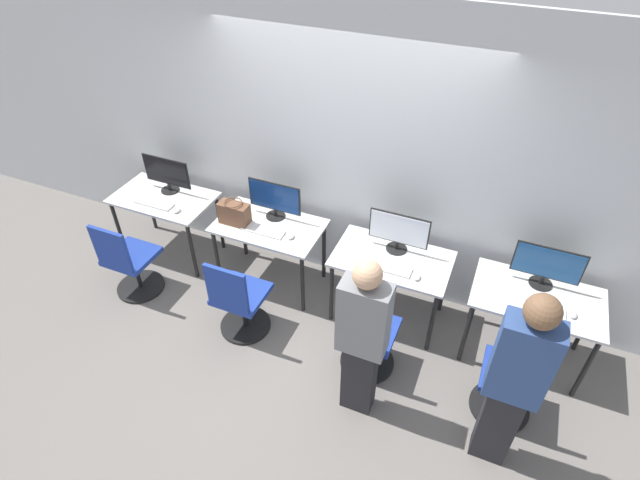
{
  "coord_description": "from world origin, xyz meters",
  "views": [
    {
      "loc": [
        1.34,
        -3.03,
        3.67
      ],
      "look_at": [
        0.0,
        0.13,
        0.88
      ],
      "focal_mm": 28.0,
      "sensor_mm": 36.0,
      "label": 1
    }
  ],
  "objects": [
    {
      "name": "office_chair_far_right",
      "position": [
        1.79,
        -0.37,
        0.37
      ],
      "size": [
        0.48,
        0.48,
        0.9
      ],
      "color": "black",
      "rests_on": "ground_plane"
    },
    {
      "name": "handbag",
      "position": [
        -0.94,
        0.22,
        0.85
      ],
      "size": [
        0.3,
        0.18,
        0.25
      ],
      "color": "brown",
      "rests_on": "desk_left"
    },
    {
      "name": "mouse_far_right",
      "position": [
        2.13,
        0.2,
        0.75
      ],
      "size": [
        0.06,
        0.09,
        0.03
      ],
      "color": "silver",
      "rests_on": "desk_far_right"
    },
    {
      "name": "monitor_right",
      "position": [
        0.62,
        0.45,
        0.94
      ],
      "size": [
        0.55,
        0.19,
        0.39
      ],
      "color": "black",
      "rests_on": "desk_right"
    },
    {
      "name": "wall_back",
      "position": [
        0.0,
        0.76,
        1.4
      ],
      "size": [
        12.0,
        0.05,
        2.8
      ],
      "color": "silver",
      "rests_on": "ground_plane"
    },
    {
      "name": "person_right",
      "position": [
        0.7,
        -0.73,
        0.85
      ],
      "size": [
        0.36,
        0.2,
        1.56
      ],
      "color": "#232328",
      "rests_on": "ground_plane"
    },
    {
      "name": "monitor_far_right",
      "position": [
        1.87,
        0.48,
        0.94
      ],
      "size": [
        0.55,
        0.19,
        0.39
      ],
      "color": "black",
      "rests_on": "desk_far_right"
    },
    {
      "name": "desk_far_right",
      "position": [
        1.87,
        0.32,
        0.64
      ],
      "size": [
        1.05,
        0.63,
        0.73
      ],
      "color": "silver",
      "rests_on": "ground_plane"
    },
    {
      "name": "office_chair_right",
      "position": [
        0.64,
        -0.37,
        0.37
      ],
      "size": [
        0.48,
        0.48,
        0.9
      ],
      "color": "black",
      "rests_on": "ground_plane"
    },
    {
      "name": "keyboard_left",
      "position": [
        -0.62,
        0.21,
        0.74
      ],
      "size": [
        0.42,
        0.14,
        0.02
      ],
      "color": "silver",
      "rests_on": "desk_left"
    },
    {
      "name": "keyboard_right",
      "position": [
        0.62,
        0.17,
        0.74
      ],
      "size": [
        0.42,
        0.14,
        0.02
      ],
      "color": "silver",
      "rests_on": "desk_right"
    },
    {
      "name": "office_chair_left",
      "position": [
        -0.57,
        -0.42,
        0.37
      ],
      "size": [
        0.48,
        0.48,
        0.9
      ],
      "color": "black",
      "rests_on": "ground_plane"
    },
    {
      "name": "keyboard_far_left",
      "position": [
        -1.87,
        0.17,
        0.74
      ],
      "size": [
        0.42,
        0.14,
        0.02
      ],
      "color": "silver",
      "rests_on": "desk_far_left"
    },
    {
      "name": "ground_plane",
      "position": [
        0.0,
        0.0,
        0.0
      ],
      "size": [
        20.0,
        20.0,
        0.0
      ],
      "primitive_type": "plane",
      "color": "slate"
    },
    {
      "name": "desk_left",
      "position": [
        -0.62,
        0.32,
        0.64
      ],
      "size": [
        1.05,
        0.63,
        0.73
      ],
      "color": "silver",
      "rests_on": "ground_plane"
    },
    {
      "name": "mouse_left",
      "position": [
        -0.34,
        0.22,
        0.75
      ],
      "size": [
        0.06,
        0.09,
        0.03
      ],
      "color": "silver",
      "rests_on": "desk_left"
    },
    {
      "name": "monitor_left",
      "position": [
        -0.62,
        0.47,
        0.94
      ],
      "size": [
        0.55,
        0.19,
        0.39
      ],
      "color": "black",
      "rests_on": "desk_left"
    },
    {
      "name": "desk_right",
      "position": [
        0.62,
        0.32,
        0.64
      ],
      "size": [
        1.05,
        0.63,
        0.73
      ],
      "color": "silver",
      "rests_on": "ground_plane"
    },
    {
      "name": "mouse_right",
      "position": [
        0.89,
        0.14,
        0.75
      ],
      "size": [
        0.06,
        0.09,
        0.03
      ],
      "color": "silver",
      "rests_on": "desk_right"
    },
    {
      "name": "person_far_right",
      "position": [
        1.75,
        -0.74,
        0.91
      ],
      "size": [
        0.36,
        0.22,
        1.67
      ],
      "color": "#232328",
      "rests_on": "ground_plane"
    },
    {
      "name": "mouse_far_left",
      "position": [
        -1.57,
        0.15,
        0.75
      ],
      "size": [
        0.06,
        0.09,
        0.03
      ],
      "color": "silver",
      "rests_on": "desk_far_left"
    },
    {
      "name": "desk_far_left",
      "position": [
        -1.87,
        0.32,
        0.64
      ],
      "size": [
        1.05,
        0.63,
        0.73
      ],
      "color": "silver",
      "rests_on": "ground_plane"
    },
    {
      "name": "monitor_far_left",
      "position": [
        -1.87,
        0.45,
        0.94
      ],
      "size": [
        0.55,
        0.19,
        0.39
      ],
      "color": "black",
      "rests_on": "desk_far_left"
    },
    {
      "name": "keyboard_far_right",
      "position": [
        1.87,
        0.17,
        0.74
      ],
      "size": [
        0.42,
        0.14,
        0.02
      ],
      "color": "silver",
      "rests_on": "desk_far_right"
    },
    {
      "name": "office_chair_far_left",
      "position": [
        -1.84,
        -0.38,
        0.37
      ],
      "size": [
        0.48,
        0.48,
        0.9
      ],
      "color": "black",
      "rests_on": "ground_plane"
    }
  ]
}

